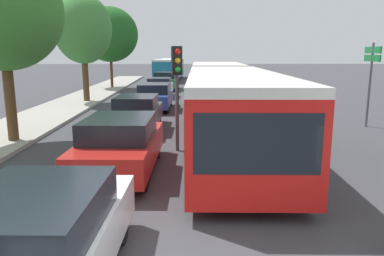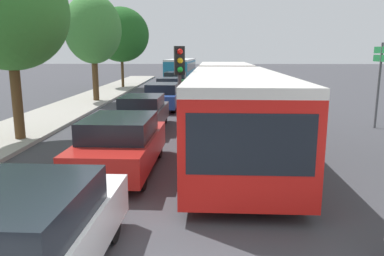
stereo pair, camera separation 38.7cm
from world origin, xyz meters
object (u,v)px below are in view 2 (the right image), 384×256
city_bus_rear (181,68)px  queued_car_white (25,240)px  queued_car_red (121,144)px  queued_car_blue (163,96)px  queued_car_graphite (143,112)px  direction_sign_post (380,68)px  tree_left_distant (121,36)px  queued_car_silver (169,87)px  tree_left_far (92,31)px  tree_left_mid (9,12)px  articulated_bus (229,95)px  traffic_light (180,75)px  queued_car_green (176,81)px

city_bus_rear → queued_car_white: size_ratio=2.62×
queued_car_red → queued_car_blue: bearing=1.7°
queued_car_white → queued_car_graphite: queued_car_white is taller
direction_sign_post → queued_car_graphite: bearing=3.5°
queued_car_blue → queued_car_graphite: bearing=178.9°
tree_left_distant → queued_car_red: bearing=-78.7°
city_bus_rear → tree_left_distant: tree_left_distant is taller
direction_sign_post → queued_car_silver: bearing=-48.3°
queued_car_blue → tree_left_far: 6.65m
queued_car_silver → queued_car_graphite: bearing=-179.0°
city_bus_rear → tree_left_mid: tree_left_mid is taller
queued_car_red → queued_car_silver: 17.46m
tree_left_mid → tree_left_far: (-0.25, 10.93, -0.03)m
articulated_bus → city_bus_rear: bearing=-171.5°
queued_car_red → tree_left_far: 15.44m
traffic_light → tree_left_mid: 6.30m
queued_car_white → queued_car_red: (0.20, 5.25, 0.02)m
queued_car_white → queued_car_graphite: bearing=2.2°
tree_left_far → queued_car_graphite: bearing=-63.0°
tree_left_far → tree_left_distant: size_ratio=0.96×
city_bus_rear → queued_car_silver: city_bus_rear is taller
city_bus_rear → traffic_light: (1.50, -32.16, 1.10)m
queued_car_red → tree_left_mid: (-4.38, 3.32, 3.76)m
articulated_bus → queued_car_silver: (-3.41, 12.10, -0.80)m
direction_sign_post → tree_left_far: 16.56m
queued_car_red → direction_sign_post: bearing=-55.6°
tree_left_far → queued_car_green: bearing=60.9°
queued_car_white → tree_left_mid: bearing=27.9°
articulated_bus → queued_car_red: 6.35m
city_bus_rear → queued_car_white: 39.65m
direction_sign_post → tree_left_mid: bearing=12.3°
queued_car_silver → traffic_light: size_ratio=1.19×
queued_car_red → tree_left_mid: 6.66m
queued_car_silver → traffic_light: bearing=-172.2°
queued_car_silver → direction_sign_post: size_ratio=1.13×
queued_car_green → queued_car_white: bearing=-178.6°
traffic_light → tree_left_far: size_ratio=0.50×
articulated_bus → tree_left_mid: (-7.71, -2.03, 3.03)m
articulated_bus → tree_left_distant: size_ratio=2.49×
queued_car_silver → tree_left_distant: size_ratio=0.57×
articulated_bus → queued_car_silver: bearing=-162.3°
queued_car_blue → tree_left_far: bearing=60.2°
tree_left_distant → queued_car_blue: bearing=-69.0°
queued_car_red → tree_left_far: bearing=19.9°
queued_car_green → tree_left_mid: size_ratio=0.69×
queued_car_blue → tree_left_distant: (-4.79, 12.51, 3.84)m
queued_car_blue → tree_left_far: size_ratio=0.63×
queued_car_blue → queued_car_green: queued_car_green is taller
queued_car_silver → queued_car_green: queued_car_green is taller
tree_left_far → tree_left_mid: bearing=-88.7°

